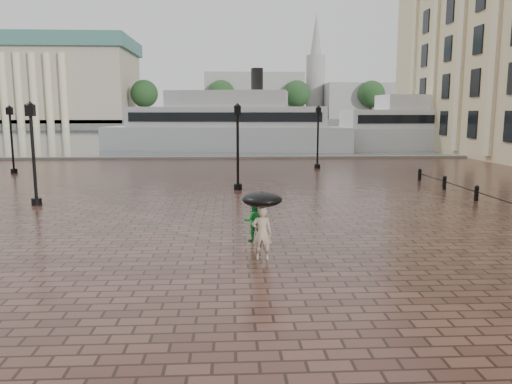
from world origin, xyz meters
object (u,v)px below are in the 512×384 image
(street_lamps, at_px, (161,142))
(ferry_far, at_px, (433,127))
(child_pedestrian, at_px, (254,221))
(ferry_near, at_px, (228,126))
(adult_pedestrian, at_px, (262,233))

(street_lamps, height_order, ferry_far, ferry_far)
(child_pedestrian, distance_m, ferry_near, 38.77)
(adult_pedestrian, distance_m, child_pedestrian, 2.10)
(adult_pedestrian, relative_size, child_pedestrian, 1.15)
(street_lamps, xyz_separation_m, adult_pedestrian, (4.97, -16.33, -1.57))
(street_lamps, height_order, child_pedestrian, street_lamps)
(adult_pedestrian, xyz_separation_m, child_pedestrian, (-0.14, 2.10, -0.10))
(ferry_near, xyz_separation_m, ferry_far, (22.59, 0.13, -0.17))
(street_lamps, relative_size, ferry_near, 0.79)
(ferry_near, height_order, ferry_far, ferry_near)
(street_lamps, distance_m, ferry_far, 36.13)
(street_lamps, distance_m, child_pedestrian, 15.13)
(child_pedestrian, relative_size, ferry_far, 0.05)
(child_pedestrian, bearing_deg, ferry_near, -94.83)
(child_pedestrian, distance_m, ferry_far, 44.49)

